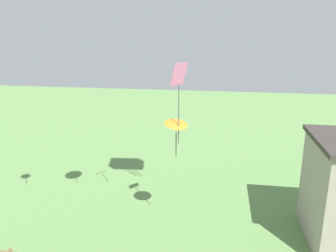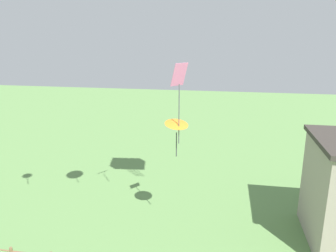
% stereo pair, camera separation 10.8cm
% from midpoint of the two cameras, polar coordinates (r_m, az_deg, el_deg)
% --- Properties ---
extents(kite_orange_delta, '(1.64, 1.64, 1.94)m').
position_cam_midpoint_polar(kite_orange_delta, '(16.34, 1.69, 0.36)').
color(kite_orange_delta, orange).
extents(kite_pink_diamond, '(0.79, 0.87, 3.97)m').
position_cam_midpoint_polar(kite_pink_diamond, '(15.71, 2.17, 6.96)').
color(kite_pink_diamond, pink).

